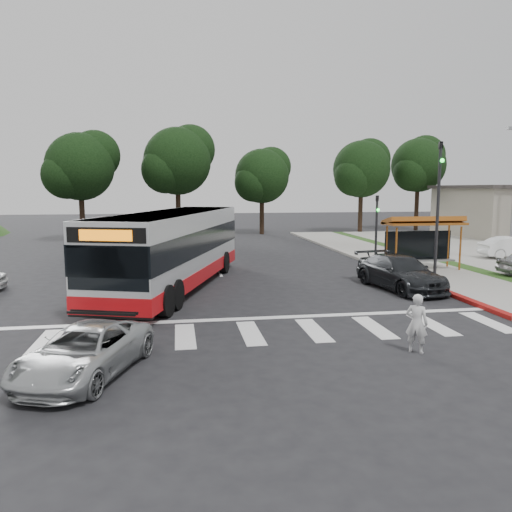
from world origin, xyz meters
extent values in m
plane|color=black|center=(0.00, 0.00, 0.00)|extent=(140.00, 140.00, 0.00)
cube|color=gray|center=(11.00, 8.00, 0.06)|extent=(4.00, 40.00, 0.12)
cube|color=#9E9991|center=(9.00, 8.00, 0.07)|extent=(0.30, 40.00, 0.15)
cube|color=maroon|center=(9.00, -2.00, 0.08)|extent=(0.32, 6.00, 0.15)
cube|color=silver|center=(0.00, -5.00, 0.01)|extent=(18.00, 2.60, 0.01)
cylinder|color=#9C521A|center=(9.00, 4.40, 1.27)|extent=(0.10, 0.10, 2.30)
cylinder|color=#9C521A|center=(12.60, 4.40, 1.27)|extent=(0.10, 0.10, 2.30)
cylinder|color=#9C521A|center=(9.00, 5.60, 1.27)|extent=(0.10, 0.10, 2.30)
cylinder|color=#9C521A|center=(12.60, 5.60, 1.27)|extent=(0.10, 0.10, 2.30)
cube|color=#9C521A|center=(10.80, 5.00, 2.57)|extent=(4.20, 1.60, 0.12)
cube|color=#9C521A|center=(10.80, 5.05, 2.72)|extent=(4.20, 1.32, 0.51)
cube|color=black|center=(10.80, 5.60, 1.32)|extent=(3.80, 0.06, 1.60)
cube|color=gray|center=(10.80, 5.00, 0.57)|extent=(3.60, 0.40, 0.08)
cylinder|color=black|center=(9.60, 1.50, 3.25)|extent=(0.14, 0.14, 6.50)
imported|color=black|center=(9.60, 1.50, 6.00)|extent=(0.16, 0.20, 1.00)
sphere|color=#19E533|center=(9.60, 1.32, 5.65)|extent=(0.18, 0.18, 0.18)
cylinder|color=black|center=(9.60, 8.50, 2.00)|extent=(0.14, 0.14, 4.00)
imported|color=black|center=(9.60, 8.50, 3.50)|extent=(0.16, 0.20, 1.00)
sphere|color=#19E533|center=(9.60, 8.32, 3.15)|extent=(0.18, 0.18, 0.18)
cube|color=gray|center=(23.45, 16.00, 9.00)|extent=(0.80, 0.35, 0.22)
cylinder|color=black|center=(16.00, 28.00, 2.30)|extent=(0.44, 0.44, 4.40)
sphere|color=black|center=(16.00, 28.00, 6.30)|extent=(5.60, 5.60, 5.60)
sphere|color=black|center=(17.12, 28.84, 7.30)|extent=(4.20, 4.20, 4.20)
sphere|color=black|center=(15.02, 27.30, 5.60)|extent=(3.92, 3.92, 3.92)
cylinder|color=black|center=(23.00, 30.00, 2.42)|extent=(0.44, 0.44, 4.84)
sphere|color=black|center=(23.00, 30.00, 6.82)|extent=(5.60, 5.60, 5.60)
sphere|color=black|center=(24.12, 30.84, 7.92)|extent=(4.20, 4.20, 4.20)
sphere|color=black|center=(22.02, 29.30, 6.05)|extent=(3.92, 3.92, 3.92)
cylinder|color=black|center=(-2.00, 26.00, 2.42)|extent=(0.44, 0.44, 4.84)
sphere|color=black|center=(-2.00, 26.00, 6.82)|extent=(6.00, 6.00, 6.00)
sphere|color=black|center=(-0.80, 26.90, 7.92)|extent=(4.50, 4.50, 4.50)
sphere|color=black|center=(-3.05, 25.25, 6.05)|extent=(4.20, 4.20, 4.20)
cylinder|color=black|center=(6.00, 28.00, 1.98)|extent=(0.44, 0.44, 3.96)
sphere|color=black|center=(6.00, 28.00, 5.58)|extent=(5.20, 5.20, 5.20)
sphere|color=black|center=(7.04, 28.78, 6.48)|extent=(3.90, 3.90, 3.90)
sphere|color=black|center=(5.09, 27.35, 4.95)|extent=(3.64, 3.64, 3.64)
cylinder|color=black|center=(-10.00, 24.00, 2.20)|extent=(0.44, 0.44, 4.40)
sphere|color=black|center=(-10.00, 24.00, 6.20)|extent=(5.60, 5.60, 5.60)
sphere|color=black|center=(-8.88, 24.84, 7.20)|extent=(4.20, 4.20, 4.20)
sphere|color=black|center=(-10.98, 23.30, 5.50)|extent=(3.92, 3.92, 3.92)
imported|color=silver|center=(4.15, -7.50, 0.81)|extent=(0.70, 0.67, 1.62)
imported|color=black|center=(7.50, 0.67, 0.74)|extent=(2.83, 5.38, 1.49)
imported|color=#A6AAAB|center=(-4.39, -7.85, 0.59)|extent=(3.29, 4.68, 1.19)
camera|label=1|loc=(-2.18, -19.70, 4.41)|focal=35.00mm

